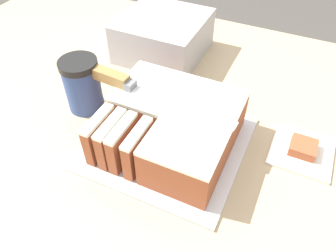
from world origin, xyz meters
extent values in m
cube|color=tan|center=(0.00, 0.00, 0.46)|extent=(1.40, 1.10, 0.92)
cube|color=silver|center=(0.05, 0.02, 0.92)|extent=(0.28, 0.27, 0.01)
cube|color=#994C2D|center=(0.05, 0.07, 0.96)|extent=(0.23, 0.14, 0.08)
cube|color=white|center=(0.05, 0.07, 1.01)|extent=(0.23, 0.14, 0.01)
cube|color=#994C2D|center=(0.11, -0.05, 0.96)|extent=(0.12, 0.09, 0.08)
cube|color=white|center=(0.11, -0.05, 1.01)|extent=(0.12, 0.09, 0.01)
cube|color=#994C2D|center=(-0.05, -0.05, 0.96)|extent=(0.02, 0.08, 0.08)
cube|color=white|center=(-0.05, -0.05, 1.01)|extent=(0.02, 0.08, 0.01)
cube|color=#994C2D|center=(-0.02, -0.05, 0.96)|extent=(0.02, 0.08, 0.08)
cube|color=white|center=(-0.02, -0.05, 1.01)|extent=(0.02, 0.08, 0.01)
cube|color=#994C2D|center=(0.00, -0.05, 0.96)|extent=(0.02, 0.08, 0.08)
cube|color=white|center=(0.00, -0.05, 1.01)|extent=(0.02, 0.08, 0.01)
cube|color=#994C2D|center=(0.03, -0.05, 0.96)|extent=(0.02, 0.08, 0.08)
cube|color=white|center=(0.03, -0.05, 1.01)|extent=(0.02, 0.08, 0.01)
cube|color=silver|center=(0.07, 0.03, 1.01)|extent=(0.22, 0.04, 0.00)
cube|color=slate|center=(-0.04, 0.04, 1.02)|extent=(0.02, 0.03, 0.02)
cube|color=olive|center=(-0.09, 0.05, 1.02)|extent=(0.11, 0.03, 0.02)
cylinder|color=#334C8C|center=(-0.15, 0.04, 0.97)|extent=(0.07, 0.07, 0.10)
cylinder|color=black|center=(-0.15, 0.04, 1.03)|extent=(0.08, 0.08, 0.01)
cube|color=white|center=(0.29, 0.10, 0.92)|extent=(0.11, 0.11, 0.01)
cube|color=#994C2D|center=(0.29, 0.10, 0.94)|extent=(0.05, 0.05, 0.02)
cube|color=#B2B2B7|center=(-0.09, 0.31, 0.97)|extent=(0.20, 0.20, 0.10)
camera|label=1|loc=(0.23, -0.37, 1.39)|focal=35.00mm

